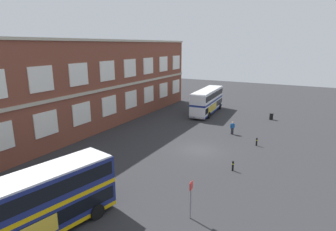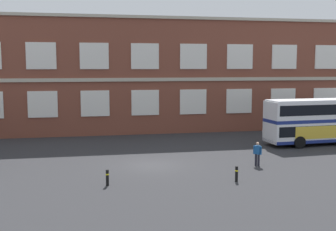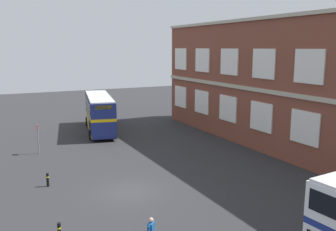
% 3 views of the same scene
% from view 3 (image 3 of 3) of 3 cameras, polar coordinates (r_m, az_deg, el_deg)
% --- Properties ---
extents(ground_plane, '(120.00, 120.00, 0.00)m').
position_cam_3_polar(ground_plane, '(25.77, -1.72, -10.97)').
color(ground_plane, '#2B2B2D').
extents(double_decker_near, '(11.29, 4.70, 4.07)m').
position_cam_3_polar(double_decker_near, '(42.50, -10.57, 0.46)').
color(double_decker_near, navy).
rests_on(double_decker_near, ground).
extents(bus_stand_flag, '(0.44, 0.10, 2.70)m').
position_cam_3_polar(bus_stand_flag, '(34.88, -19.51, -3.02)').
color(bus_stand_flag, slate).
rests_on(bus_stand_flag, ground).
extents(safety_bollard_west, '(0.19, 0.19, 0.95)m').
position_cam_3_polar(safety_bollard_west, '(26.94, -18.13, -9.41)').
color(safety_bollard_west, black).
rests_on(safety_bollard_west, ground).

